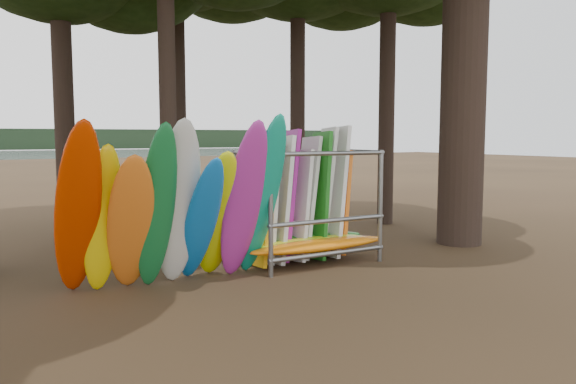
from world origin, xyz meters
TOP-DOWN VIEW (x-y plane):
  - ground at (0.00, 0.00)m, footprint 120.00×120.00m
  - lake at (0.00, 60.00)m, footprint 160.00×160.00m
  - kayak_row at (-2.61, 0.25)m, footprint 3.94×1.89m
  - storage_rack at (0.41, 0.89)m, footprint 3.16×1.52m

SIDE VIEW (x-z plane):
  - ground at x=0.00m, z-range 0.00..0.00m
  - lake at x=0.00m, z-range 0.00..0.00m
  - storage_rack at x=0.41m, z-range -0.33..2.49m
  - kayak_row at x=-2.61m, z-range -0.22..2.88m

